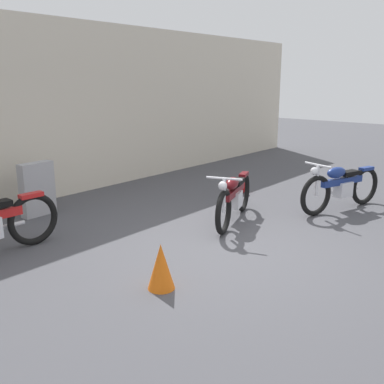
{
  "coord_description": "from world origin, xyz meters",
  "views": [
    {
      "loc": [
        -4.91,
        -3.43,
        2.37
      ],
      "look_at": [
        0.48,
        1.12,
        0.55
      ],
      "focal_mm": 40.98,
      "sensor_mm": 36.0,
      "label": 1
    }
  ],
  "objects_px": {
    "stone_marker": "(37,189)",
    "traffic_cone": "(161,266)",
    "helmet": "(241,187)",
    "motorcycle_maroon": "(234,197)",
    "motorcycle_blue": "(341,186)"
  },
  "relations": [
    {
      "from": "helmet",
      "to": "motorcycle_blue",
      "type": "distance_m",
      "value": 2.12
    },
    {
      "from": "motorcycle_maroon",
      "to": "motorcycle_blue",
      "type": "height_order",
      "value": "motorcycle_blue"
    },
    {
      "from": "traffic_cone",
      "to": "motorcycle_maroon",
      "type": "bearing_deg",
      "value": 16.82
    },
    {
      "from": "helmet",
      "to": "motorcycle_maroon",
      "type": "bearing_deg",
      "value": -149.54
    },
    {
      "from": "helmet",
      "to": "stone_marker",
      "type": "bearing_deg",
      "value": 152.13
    },
    {
      "from": "traffic_cone",
      "to": "motorcycle_maroon",
      "type": "distance_m",
      "value": 2.7
    },
    {
      "from": "helmet",
      "to": "traffic_cone",
      "type": "height_order",
      "value": "traffic_cone"
    },
    {
      "from": "helmet",
      "to": "traffic_cone",
      "type": "bearing_deg",
      "value": -157.48
    },
    {
      "from": "helmet",
      "to": "traffic_cone",
      "type": "xyz_separation_m",
      "value": [
        -4.25,
        -1.76,
        0.14
      ]
    },
    {
      "from": "motorcycle_blue",
      "to": "helmet",
      "type": "bearing_deg",
      "value": -67.72
    },
    {
      "from": "traffic_cone",
      "to": "motorcycle_maroon",
      "type": "xyz_separation_m",
      "value": [
        2.58,
        0.78,
        0.17
      ]
    },
    {
      "from": "helmet",
      "to": "motorcycle_maroon",
      "type": "relative_size",
      "value": 0.14
    },
    {
      "from": "stone_marker",
      "to": "traffic_cone",
      "type": "bearing_deg",
      "value": -99.85
    },
    {
      "from": "stone_marker",
      "to": "motorcycle_maroon",
      "type": "bearing_deg",
      "value": -56.14
    },
    {
      "from": "traffic_cone",
      "to": "stone_marker",
      "type": "bearing_deg",
      "value": 80.15
    }
  ]
}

